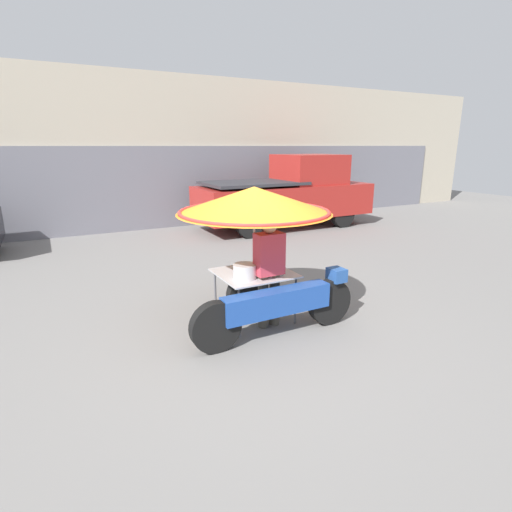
# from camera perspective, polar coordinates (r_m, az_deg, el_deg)

# --- Properties ---
(ground_plane) EXTENTS (36.00, 36.00, 0.00)m
(ground_plane) POSITION_cam_1_polar(r_m,az_deg,el_deg) (5.38, 0.59, -11.08)
(ground_plane) COLOR slate
(shopfront_building) EXTENTS (28.00, 2.06, 4.41)m
(shopfront_building) POSITION_cam_1_polar(r_m,az_deg,el_deg) (13.08, -18.31, 13.78)
(shopfront_building) COLOR #B2A893
(shopfront_building) RESTS_ON ground
(vendor_motorcycle_cart) EXTENTS (2.34, 2.09, 1.89)m
(vendor_motorcycle_cart) POSITION_cam_1_polar(r_m,az_deg,el_deg) (5.33, 0.14, 5.48)
(vendor_motorcycle_cart) COLOR black
(vendor_motorcycle_cart) RESTS_ON ground
(vendor_person) EXTENTS (0.38, 0.22, 1.51)m
(vendor_person) POSITION_cam_1_polar(r_m,az_deg,el_deg) (5.33, 1.88, -1.65)
(vendor_person) COLOR #4C473D
(vendor_person) RESTS_ON ground
(pickup_truck) EXTENTS (5.32, 1.88, 2.15)m
(pickup_truck) POSITION_cam_1_polar(r_m,az_deg,el_deg) (12.18, 4.71, 8.87)
(pickup_truck) COLOR black
(pickup_truck) RESTS_ON ground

